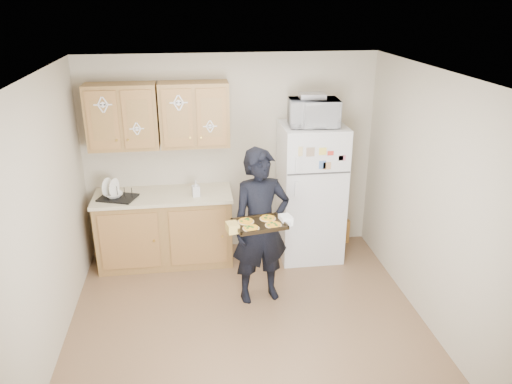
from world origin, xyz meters
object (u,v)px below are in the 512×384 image
person (261,227)px  microwave (314,113)px  refrigerator (310,192)px  dish_rack (117,192)px  baking_tray (260,225)px

person → microwave: microwave is taller
refrigerator → person: (-0.75, -0.91, 0.00)m
dish_rack → baking_tray: bearing=-38.2°
baking_tray → microwave: size_ratio=0.86×
baking_tray → dish_rack: 1.92m
refrigerator → baking_tray: bearing=-123.9°
baking_tray → dish_rack: size_ratio=1.20×
baking_tray → microwave: microwave is taller
dish_rack → refrigerator: bearing=0.4°
dish_rack → person: bearing=-29.7°
microwave → dish_rack: bearing=-177.0°
person → microwave: size_ratio=3.01×
baking_tray → person: bearing=68.8°
person → dish_rack: (-1.57, 0.89, 0.13)m
baking_tray → dish_rack: (-1.51, 1.19, -0.04)m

